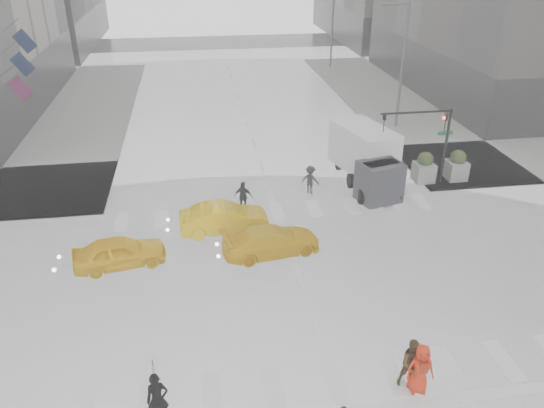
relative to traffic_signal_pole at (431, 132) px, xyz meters
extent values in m
plane|color=black|center=(-9.01, -8.01, -3.22)|extent=(120.00, 120.00, 0.00)
cube|color=slate|center=(10.49, 9.49, -3.14)|extent=(35.00, 35.00, 0.15)
cube|color=#292624|center=(19.99, 47.99, -1.02)|extent=(26.05, 26.05, 4.40)
cylinder|color=black|center=(0.99, -0.01, -0.97)|extent=(0.16, 0.16, 4.50)
cylinder|color=black|center=(-1.01, -0.01, 1.18)|extent=(4.00, 0.12, 0.12)
imported|color=black|center=(0.74, -0.01, 0.48)|extent=(0.16, 0.20, 1.00)
imported|color=black|center=(-2.81, -0.01, 0.68)|extent=(0.16, 0.20, 1.00)
sphere|color=#FF190C|center=(0.64, -0.01, 0.78)|extent=(0.20, 0.20, 0.20)
cube|color=#0C5824|center=(0.99, 0.29, -0.22)|extent=(0.90, 0.03, 0.22)
cylinder|color=#59595B|center=(1.99, 9.99, 1.28)|extent=(0.20, 0.20, 9.00)
cylinder|color=#59595B|center=(1.09, 9.99, 5.58)|extent=(1.80, 0.12, 0.12)
cube|color=#59595B|center=(0.19, 9.99, 5.48)|extent=(0.50, 0.22, 0.15)
cylinder|color=#59595B|center=(1.99, 29.99, 1.28)|extent=(0.20, 0.20, 9.00)
cube|color=slate|center=(-2.01, 0.19, -2.52)|extent=(1.10, 1.10, 1.10)
sphere|color=black|center=(-2.01, 0.19, -1.72)|extent=(0.90, 0.90, 0.90)
cube|color=slate|center=(-0.01, 0.19, -2.52)|extent=(1.10, 1.10, 1.10)
sphere|color=black|center=(-0.01, 0.19, -1.72)|extent=(0.90, 0.90, 0.90)
cube|color=slate|center=(1.99, 0.19, -2.52)|extent=(1.10, 1.10, 1.10)
sphere|color=black|center=(1.99, 0.19, -1.72)|extent=(0.90, 0.90, 0.90)
cube|color=#A2171B|center=(-23.81, 8.99, 1.03)|extent=(1.54, 0.02, 1.66)
cylinder|color=#59595B|center=(-24.91, 10.49, 2.98)|extent=(2.00, 0.06, 1.43)
cube|color=#0F1939|center=(-23.81, 10.49, 2.23)|extent=(1.54, 0.02, 1.66)
cylinder|color=#59595B|center=(-24.91, 11.99, 4.18)|extent=(2.00, 0.06, 1.43)
cube|color=#0F1939|center=(-23.81, 11.99, 3.43)|extent=(1.54, 0.02, 1.66)
imported|color=black|center=(-14.60, -14.81, -2.32)|extent=(0.71, 0.51, 1.80)
imported|color=black|center=(-14.60, -14.81, -1.23)|extent=(1.08, 1.09, 0.88)
imported|color=#433018|center=(-6.62, -14.53, -2.33)|extent=(0.91, 0.73, 1.78)
imported|color=red|center=(-6.49, -14.81, -2.31)|extent=(0.93, 0.65, 1.81)
cube|color=maroon|center=(-6.49, -14.99, -2.07)|extent=(0.29, 0.18, 0.40)
imported|color=black|center=(-10.72, -1.70, -2.38)|extent=(1.12, 0.87, 1.68)
imported|color=black|center=(-6.80, -0.08, -2.41)|extent=(1.20, 1.05, 1.62)
imported|color=yellow|center=(-16.60, -6.01, -2.54)|extent=(4.19, 2.28, 1.35)
imported|color=yellow|center=(-11.87, -3.67, -2.51)|extent=(4.36, 1.70, 1.42)
imported|color=yellow|center=(-9.90, -6.01, -2.57)|extent=(4.21, 2.47, 1.30)
cube|color=silver|center=(-3.37, 1.35, -1.28)|extent=(2.27, 4.35, 2.55)
cube|color=#29292D|center=(-3.37, -1.68, -2.04)|extent=(2.17, 1.70, 2.17)
cube|color=black|center=(-3.37, -1.68, -1.37)|extent=(1.89, 0.85, 0.85)
cylinder|color=black|center=(-4.36, -1.86, -2.79)|extent=(0.26, 0.85, 0.85)
cylinder|color=black|center=(-2.38, -1.86, -2.79)|extent=(0.26, 0.85, 0.85)
cylinder|color=black|center=(-4.36, 0.21, -2.79)|extent=(0.26, 0.85, 0.85)
cylinder|color=black|center=(-2.38, 0.21, -2.79)|extent=(0.26, 0.85, 0.85)
cylinder|color=black|center=(-4.36, 2.86, -2.79)|extent=(0.26, 0.85, 0.85)
cylinder|color=black|center=(-2.38, 2.86, -2.79)|extent=(0.26, 0.85, 0.85)
camera|label=1|loc=(-12.95, -26.38, 9.88)|focal=35.00mm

